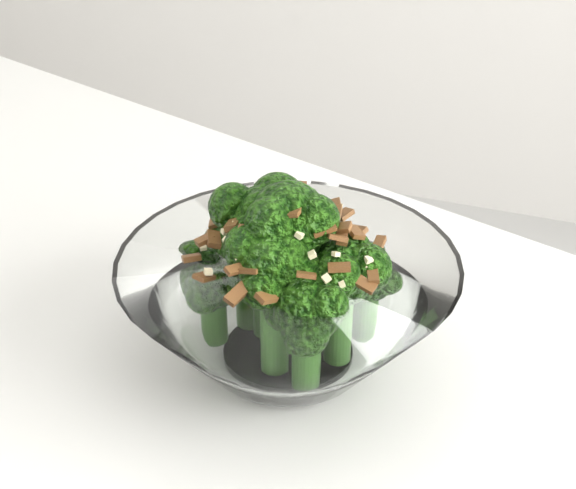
% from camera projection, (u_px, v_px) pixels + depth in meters
% --- Properties ---
extents(broccoli_dish, '(0.21, 0.21, 0.13)m').
position_uv_depth(broccoli_dish, '(288.00, 298.00, 0.49)').
color(broccoli_dish, white).
rests_on(broccoli_dish, table).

